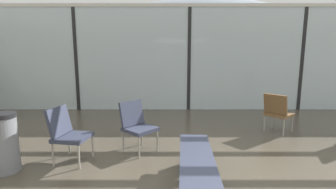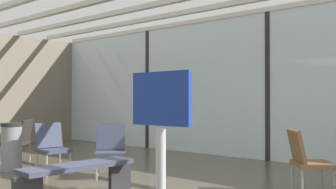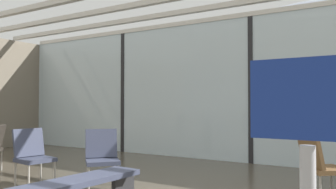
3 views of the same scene
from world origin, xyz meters
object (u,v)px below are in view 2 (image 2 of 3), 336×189
at_px(lounge_chair_2, 110,147).
at_px(lounge_chair_4, 51,145).
at_px(lounge_chair_1, 306,157).
at_px(waiting_bench, 78,172).
at_px(lounge_chair_3, 20,138).
at_px(trash_bin, 11,147).

height_order(lounge_chair_2, lounge_chair_4, same).
relative_size(lounge_chair_1, waiting_bench, 0.51).
distance_m(lounge_chair_2, lounge_chair_4, 1.12).
distance_m(lounge_chair_3, lounge_chair_4, 1.53).
bearing_deg(lounge_chair_4, lounge_chair_3, 90.53).
bearing_deg(lounge_chair_4, lounge_chair_1, -60.97).
relative_size(lounge_chair_2, lounge_chair_3, 1.00).
xyz_separation_m(lounge_chair_2, waiting_bench, (0.89, -1.31, -0.13)).
relative_size(lounge_chair_3, waiting_bench, 0.51).
xyz_separation_m(lounge_chair_3, waiting_bench, (3.42, -1.08, -0.13)).
bearing_deg(lounge_chair_2, trash_bin, 156.54).
relative_size(lounge_chair_2, lounge_chair_4, 1.00).
height_order(lounge_chair_3, trash_bin, lounge_chair_3).
bearing_deg(lounge_chair_3, trash_bin, 16.80).
relative_size(lounge_chair_4, trash_bin, 1.01).
relative_size(lounge_chair_3, lounge_chair_4, 1.00).
height_order(lounge_chair_2, lounge_chair_3, same).
xyz_separation_m(lounge_chair_1, lounge_chair_4, (-3.94, -1.42, 0.00)).
xyz_separation_m(lounge_chair_1, lounge_chair_2, (-2.92, -0.95, 0.00)).
bearing_deg(trash_bin, lounge_chair_4, 23.93).
bearing_deg(trash_bin, waiting_bench, -10.78).
height_order(lounge_chair_1, waiting_bench, lounge_chair_1).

